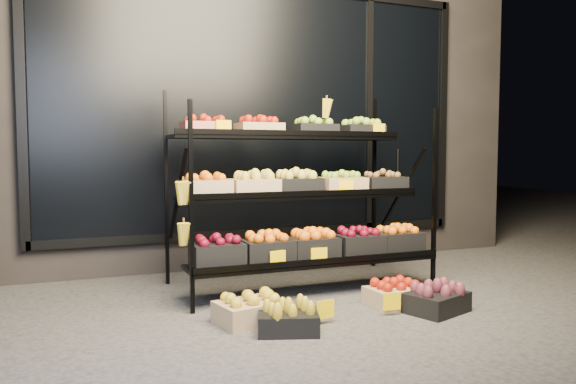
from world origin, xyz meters
name	(u,v)px	position (x,y,z in m)	size (l,w,h in m)	color
ground	(334,305)	(0.00, 0.00, 0.00)	(24.00, 24.00, 0.00)	#514F4C
building	(233,99)	(0.00, 2.59, 1.75)	(6.00, 2.08, 3.50)	#2D2826
display_rack	(300,194)	(-0.01, 0.60, 0.79)	(2.18, 1.02, 1.73)	black
tag_floor_a	(325,315)	(-0.27, -0.40, 0.06)	(0.13, 0.01, 0.12)	#FFCD00
tag_floor_b	(392,307)	(0.25, -0.40, 0.06)	(0.13, 0.01, 0.12)	#FFCD00
floor_crate_left	(250,308)	(-0.72, -0.19, 0.10)	(0.48, 0.39, 0.21)	tan
floor_crate_midleft	(288,318)	(-0.56, -0.47, 0.09)	(0.45, 0.39, 0.19)	black
floor_crate_midright	(394,293)	(0.41, -0.18, 0.09)	(0.41, 0.32, 0.20)	tan
floor_crate_right	(437,299)	(0.59, -0.45, 0.10)	(0.50, 0.43, 0.21)	black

